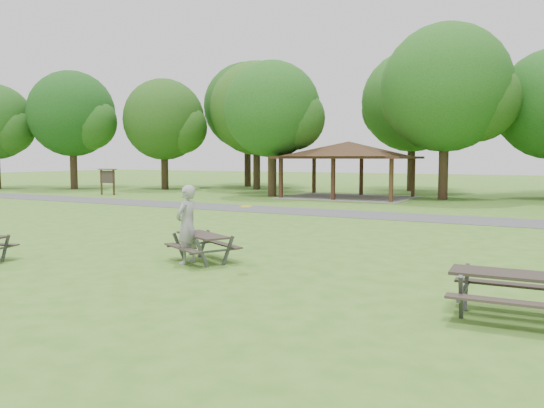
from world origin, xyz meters
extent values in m
plane|color=#437421|center=(0.00, 0.00, 0.00)|extent=(160.00, 160.00, 0.00)
cube|color=#4A494C|center=(0.00, 14.00, 0.01)|extent=(120.00, 3.20, 0.02)
cube|color=#331C12|center=(-7.70, 21.30, 1.30)|extent=(0.22, 0.22, 2.60)
cube|color=#361E13|center=(-7.70, 26.70, 1.30)|extent=(0.22, 0.22, 2.60)
cube|color=black|center=(-4.00, 21.30, 1.30)|extent=(0.22, 0.22, 2.60)
cube|color=#371E14|center=(-4.00, 26.70, 1.30)|extent=(0.22, 0.22, 2.60)
cube|color=#3B2415|center=(-0.30, 21.30, 1.30)|extent=(0.22, 0.22, 2.60)
cube|color=#392414|center=(-0.30, 26.70, 1.30)|extent=(0.22, 0.22, 2.60)
cube|color=#381F16|center=(-4.00, 24.00, 2.68)|extent=(8.60, 6.60, 0.16)
pyramid|color=#362315|center=(-4.00, 24.00, 3.26)|extent=(7.01, 7.01, 1.00)
cube|color=gray|center=(-4.00, 24.00, 0.01)|extent=(8.40, 6.40, 0.03)
cube|color=#3C2115|center=(-20.60, 18.00, 0.90)|extent=(0.10, 0.10, 1.80)
cube|color=#311912|center=(-19.40, 18.00, 0.90)|extent=(0.10, 0.10, 1.80)
cube|color=#2D2621|center=(-20.00, 18.00, 1.30)|extent=(1.40, 0.06, 0.90)
cube|color=#312013|center=(-20.00, 18.00, 1.85)|extent=(1.60, 0.30, 0.06)
cylinder|color=#322016|center=(-28.00, 22.00, 1.84)|extent=(0.60, 0.60, 3.67)
sphere|color=#124013|center=(-28.00, 22.00, 6.38)|extent=(7.20, 7.20, 7.20)
sphere|color=#1C4D16|center=(-26.38, 22.30, 5.66)|extent=(4.68, 4.68, 4.68)
sphere|color=#194012|center=(-29.44, 21.80, 5.83)|extent=(4.32, 4.32, 4.32)
cylinder|color=black|center=(-21.00, 25.50, 1.66)|extent=(0.60, 0.60, 3.32)
sphere|color=#1D4513|center=(-21.00, 25.50, 5.88)|extent=(6.80, 6.80, 6.80)
sphere|color=#214E16|center=(-19.47, 25.80, 5.20)|extent=(4.42, 4.42, 4.42)
sphere|color=#1F4814|center=(-22.36, 25.30, 5.37)|extent=(4.08, 4.08, 4.08)
cylinder|color=black|center=(-14.00, 29.00, 1.92)|extent=(0.60, 0.60, 3.85)
sphere|color=#214C15|center=(-14.00, 29.00, 6.77)|extent=(7.80, 7.80, 7.80)
sphere|color=#154C16|center=(-12.25, 29.30, 5.99)|extent=(5.07, 5.07, 5.07)
sphere|color=#164E17|center=(-15.56, 28.80, 6.19)|extent=(4.68, 4.68, 4.68)
cylinder|color=#322416|center=(-9.00, 22.50, 1.75)|extent=(0.60, 0.60, 3.50)
sphere|color=#184B15|center=(-9.00, 22.50, 5.97)|extent=(6.60, 6.60, 6.60)
sphere|color=#1C4A15|center=(-7.52, 22.80, 5.31)|extent=(4.29, 4.29, 4.29)
sphere|color=#1F4C15|center=(-10.32, 22.30, 5.48)|extent=(3.96, 3.96, 3.96)
cylinder|color=#302015|center=(2.00, 25.00, 2.01)|extent=(0.60, 0.60, 4.02)
sphere|color=#194D16|center=(2.00, 25.00, 7.02)|extent=(8.00, 8.00, 8.00)
sphere|color=#1E4915|center=(3.80, 25.30, 6.22)|extent=(5.20, 5.20, 5.20)
sphere|color=#1C4915|center=(0.40, 24.80, 6.42)|extent=(4.80, 4.80, 4.80)
sphere|color=#174E16|center=(6.60, 28.30, 5.53)|extent=(4.20, 4.20, 4.20)
cylinder|color=black|center=(-17.00, 32.50, 2.19)|extent=(0.60, 0.60, 4.38)
sphere|color=#154213|center=(-17.00, 32.50, 7.38)|extent=(8.00, 8.00, 8.00)
sphere|color=#133F12|center=(-15.20, 32.80, 6.58)|extent=(5.20, 5.20, 5.20)
sphere|color=#194112|center=(-18.60, 32.30, 6.78)|extent=(4.80, 4.80, 4.80)
cylinder|color=#2E2114|center=(-2.00, 33.00, 2.06)|extent=(0.60, 0.60, 4.13)
sphere|color=#1B4E16|center=(-2.00, 33.00, 7.13)|extent=(8.00, 8.00, 8.00)
sphere|color=#1D4714|center=(-0.20, 33.30, 6.33)|extent=(5.20, 5.20, 5.20)
sphere|color=#1C4313|center=(-3.60, 32.80, 6.53)|extent=(4.80, 4.80, 4.80)
sphere|color=#1B4914|center=(-32.56, 19.30, 5.08)|extent=(4.16, 4.16, 4.16)
cube|color=#3B3B3E|center=(-4.07, -1.13, 0.33)|extent=(0.13, 0.34, 0.70)
cube|color=#2E2621|center=(0.50, 1.20, 0.70)|extent=(1.84, 1.39, 0.05)
cube|color=#302722|center=(0.24, 0.70, 0.42)|extent=(1.64, 1.00, 0.04)
cube|color=#2A231E|center=(0.76, 1.70, 0.42)|extent=(1.64, 1.00, 0.04)
cube|color=#454547|center=(-0.25, 1.19, 0.35)|extent=(0.22, 0.35, 0.75)
cube|color=#414144|center=(0.08, 1.82, 0.35)|extent=(0.22, 0.35, 0.75)
cube|color=#39393B|center=(-0.09, 1.50, 0.38)|extent=(0.69, 1.27, 0.05)
cube|color=#47474A|center=(0.92, 0.58, 0.35)|extent=(0.22, 0.35, 0.75)
cube|color=#3E3E41|center=(1.25, 1.22, 0.35)|extent=(0.22, 0.35, 0.75)
cube|color=#464548|center=(1.09, 0.90, 0.38)|extent=(0.69, 1.27, 0.05)
cube|color=#2A241E|center=(7.83, -0.38, 0.76)|extent=(1.91, 0.82, 0.05)
cube|color=#322924|center=(7.85, -1.00, 0.45)|extent=(1.89, 0.35, 0.04)
cube|color=black|center=(7.80, 0.24, 0.45)|extent=(1.89, 0.35, 0.04)
cube|color=#404043|center=(7.12, -0.80, 0.38)|extent=(0.08, 0.40, 0.82)
cube|color=#414144|center=(7.09, -0.02, 0.38)|extent=(0.08, 0.40, 0.82)
cube|color=#3A3A3C|center=(7.10, -0.41, 0.41)|extent=(0.13, 1.53, 0.05)
cylinder|color=yellow|center=(2.03, 0.81, 1.53)|extent=(0.36, 0.36, 0.02)
imported|color=#98999B|center=(0.25, 0.87, 0.99)|extent=(0.49, 0.73, 1.98)
camera|label=1|loc=(8.44, -9.75, 2.67)|focal=35.00mm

